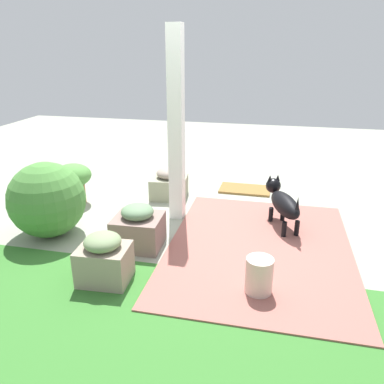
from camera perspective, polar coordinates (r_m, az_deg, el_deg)
name	(u,v)px	position (r m, az deg, el deg)	size (l,w,h in m)	color
ground_plane	(198,221)	(4.47, 0.93, -4.36)	(12.00, 12.00, 0.00)	#969A88
brick_path	(259,248)	(3.95, 9.97, -8.20)	(1.80, 2.40, 0.02)	#9F5D53
lawn_patch	(26,373)	(2.84, -23.49, -23.43)	(5.20, 2.80, 0.01)	#34702B
porch_pillar	(176,128)	(4.26, -2.35, 9.50)	(0.16, 0.16, 2.13)	white
stone_planter_nearest	(169,184)	(5.11, -3.43, 1.16)	(0.51, 0.47, 0.41)	gray
stone_planter_mid	(138,228)	(3.89, -7.99, -5.28)	(0.49, 0.45, 0.45)	gray
stone_planter_far	(104,259)	(3.39, -12.93, -9.70)	(0.45, 0.37, 0.45)	gray
round_shrub	(47,200)	(4.29, -20.76, -1.09)	(0.80, 0.80, 0.80)	#468138
terracotta_pot_broad	(73,180)	(5.11, -17.31, 1.77)	(0.48, 0.48, 0.51)	#A3603B
dog	(283,202)	(4.32, 13.38, -1.51)	(0.44, 0.74, 0.52)	black
ceramic_urn	(259,276)	(3.23, 9.93, -12.24)	(0.22, 0.22, 0.32)	beige
doormat	(245,189)	(5.45, 7.87, 0.40)	(0.70, 0.41, 0.03)	olive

